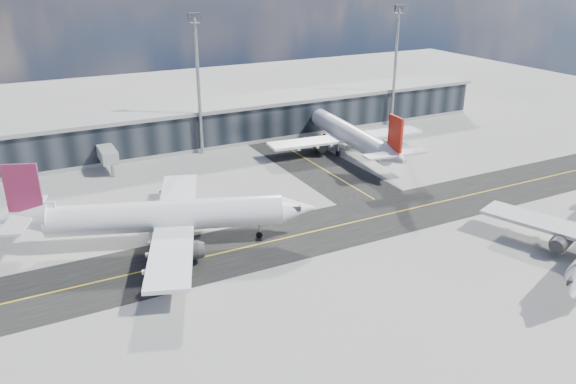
{
  "coord_description": "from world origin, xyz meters",
  "views": [
    {
      "loc": [
        -36.11,
        -62.52,
        37.9
      ],
      "look_at": [
        0.68,
        9.06,
        5.0
      ],
      "focal_mm": 35.0,
      "sensor_mm": 36.0,
      "label": 1
    }
  ],
  "objects_px": {
    "airliner_af": "(162,216)",
    "service_van": "(334,146)",
    "airliner_redtail": "(351,135)",
    "baggage_tug": "(184,223)"
  },
  "relations": [
    {
      "from": "airliner_af",
      "to": "service_van",
      "type": "bearing_deg",
      "value": 140.31
    },
    {
      "from": "airliner_redtail",
      "to": "baggage_tug",
      "type": "bearing_deg",
      "value": -150.48
    },
    {
      "from": "baggage_tug",
      "to": "service_van",
      "type": "bearing_deg",
      "value": 99.67
    },
    {
      "from": "airliner_af",
      "to": "baggage_tug",
      "type": "relative_size",
      "value": 14.24
    },
    {
      "from": "airliner_redtail",
      "to": "service_van",
      "type": "distance_m",
      "value": 5.69
    },
    {
      "from": "airliner_af",
      "to": "service_van",
      "type": "relative_size",
      "value": 8.19
    },
    {
      "from": "airliner_redtail",
      "to": "service_van",
      "type": "height_order",
      "value": "airliner_redtail"
    },
    {
      "from": "airliner_af",
      "to": "airliner_redtail",
      "type": "bearing_deg",
      "value": 135.36
    },
    {
      "from": "airliner_af",
      "to": "service_van",
      "type": "distance_m",
      "value": 53.08
    },
    {
      "from": "baggage_tug",
      "to": "airliner_redtail",
      "type": "bearing_deg",
      "value": 94.15
    }
  ]
}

